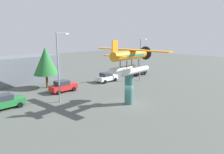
% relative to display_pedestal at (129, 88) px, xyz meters
% --- Properties ---
extents(ground_plane, '(140.00, 140.00, 0.00)m').
position_rel_display_pedestal_xyz_m(ground_plane, '(0.00, 0.00, -2.04)').
color(ground_plane, '#515651').
extents(display_pedestal, '(1.10, 1.10, 4.09)m').
position_rel_display_pedestal_xyz_m(display_pedestal, '(0.00, 0.00, 0.00)').
color(display_pedestal, '#386B66').
rests_on(display_pedestal, ground).
extents(floatplane_monument, '(6.97, 10.45, 4.00)m').
position_rel_display_pedestal_xyz_m(floatplane_monument, '(0.13, 0.01, 3.71)').
color(floatplane_monument, silver).
rests_on(floatplane_monument, display_pedestal).
extents(car_near_green, '(4.20, 2.02, 1.76)m').
position_rel_display_pedestal_xyz_m(car_near_green, '(-11.70, 9.38, -1.16)').
color(car_near_green, '#237A38').
rests_on(car_near_green, ground).
extents(car_mid_red, '(4.20, 2.02, 1.76)m').
position_rel_display_pedestal_xyz_m(car_mid_red, '(-2.68, 10.93, -1.16)').
color(car_mid_red, red).
rests_on(car_mid_red, ground).
extents(car_far_white, '(4.20, 2.02, 1.76)m').
position_rel_display_pedestal_xyz_m(car_far_white, '(6.94, 11.15, -1.16)').
color(car_far_white, white).
rests_on(car_far_white, ground).
extents(car_distant_black, '(4.20, 2.02, 1.76)m').
position_rel_display_pedestal_xyz_m(car_distant_black, '(16.13, 10.95, -1.16)').
color(car_distant_black, black).
rests_on(car_distant_black, ground).
extents(streetlight_primary, '(1.84, 0.28, 8.94)m').
position_rel_display_pedestal_xyz_m(streetlight_primary, '(-5.62, 6.90, 3.08)').
color(streetlight_primary, gray).
rests_on(streetlight_primary, ground).
extents(streetlight_secondary, '(1.84, 0.28, 7.90)m').
position_rel_display_pedestal_xyz_m(streetlight_secondary, '(12.30, 7.39, 2.54)').
color(streetlight_secondary, gray).
rests_on(streetlight_secondary, ground).
extents(storefront_building, '(14.84, 5.60, 4.79)m').
position_rel_display_pedestal_xyz_m(storefront_building, '(-4.97, 22.00, 0.35)').
color(storefront_building, slate).
rests_on(storefront_building, ground).
extents(tree_east, '(4.01, 4.01, 6.68)m').
position_rel_display_pedestal_xyz_m(tree_east, '(-3.14, 15.03, 2.39)').
color(tree_east, brown).
rests_on(tree_east, ground).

